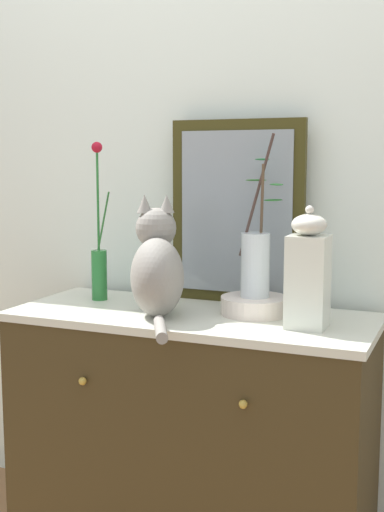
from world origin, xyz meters
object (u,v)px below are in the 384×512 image
object	(u,v)px
cat_sitting	(157,268)
bowl_porcelain	(255,305)
sideboard	(192,436)
vase_slim_green	(99,261)
jar_lidded_porcelain	(308,273)
mirror_leaning	(237,212)
vase_glass_clear	(256,260)

from	to	relation	value
cat_sitting	bowl_porcelain	xyz separation A→B (m)	(0.27, 0.13, -0.12)
sideboard	cat_sitting	xyz separation A→B (m)	(-0.09, -0.07, 0.55)
sideboard	vase_slim_green	xyz separation A→B (m)	(-0.37, 0.07, 0.54)
sideboard	vase_slim_green	bearing A→B (deg)	169.09
vase_slim_green	jar_lidded_porcelain	world-z (taller)	vase_slim_green
cat_sitting	mirror_leaning	bearing A→B (deg)	60.49
sideboard	mirror_leaning	size ratio (longest dim) A/B	1.88
bowl_porcelain	jar_lidded_porcelain	world-z (taller)	jar_lidded_porcelain
cat_sitting	jar_lidded_porcelain	world-z (taller)	cat_sitting
sideboard	mirror_leaning	xyz separation A→B (m)	(0.07, 0.21, 0.71)
jar_lidded_porcelain	cat_sitting	bearing A→B (deg)	-176.92
vase_slim_green	jar_lidded_porcelain	bearing A→B (deg)	-8.70
jar_lidded_porcelain	sideboard	bearing A→B (deg)	173.53
vase_slim_green	cat_sitting	bearing A→B (deg)	-26.00
sideboard	bowl_porcelain	size ratio (longest dim) A/B	5.39
jar_lidded_porcelain	vase_slim_green	bearing A→B (deg)	171.30
bowl_porcelain	vase_glass_clear	xyz separation A→B (m)	(0.00, 0.00, 0.14)
mirror_leaning	vase_glass_clear	bearing A→B (deg)	-52.66
cat_sitting	sideboard	bearing A→B (deg)	37.38
mirror_leaning	jar_lidded_porcelain	xyz separation A→B (m)	(0.30, -0.26, -0.14)
bowl_porcelain	jar_lidded_porcelain	distance (m)	0.25
cat_sitting	vase_slim_green	size ratio (longest dim) A/B	0.85
cat_sitting	vase_glass_clear	xyz separation A→B (m)	(0.27, 0.13, 0.02)
vase_slim_green	jar_lidded_porcelain	xyz separation A→B (m)	(0.74, -0.11, 0.02)
vase_slim_green	vase_glass_clear	xyz separation A→B (m)	(0.56, -0.01, 0.04)
sideboard	vase_slim_green	world-z (taller)	vase_slim_green
sideboard	jar_lidded_porcelain	bearing A→B (deg)	-6.47
bowl_porcelain	jar_lidded_porcelain	xyz separation A→B (m)	(0.19, -0.11, 0.13)
bowl_porcelain	vase_glass_clear	world-z (taller)	vase_glass_clear
cat_sitting	jar_lidded_porcelain	distance (m)	0.46
vase_slim_green	bowl_porcelain	world-z (taller)	vase_slim_green
sideboard	cat_sitting	size ratio (longest dim) A/B	2.51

